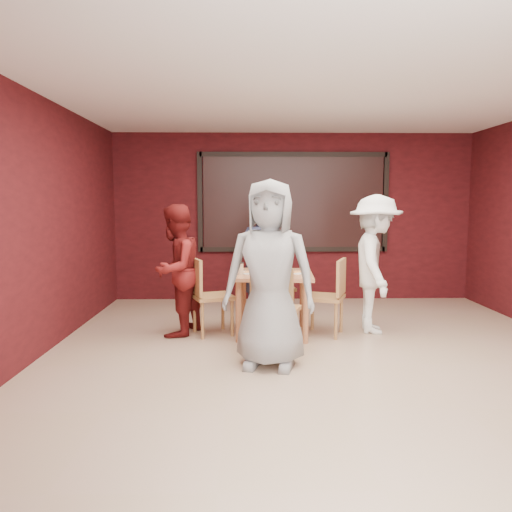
{
  "coord_description": "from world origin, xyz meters",
  "views": [
    {
      "loc": [
        -0.79,
        -4.93,
        1.65
      ],
      "look_at": [
        -0.67,
        1.2,
        0.99
      ],
      "focal_mm": 35.0,
      "sensor_mm": 36.0,
      "label": 1
    }
  ],
  "objects_px": {
    "dining_table": "(272,281)",
    "chair_left": "(206,292)",
    "chair_back": "(275,282)",
    "diner_front": "(269,274)",
    "diner_left": "(176,270)",
    "diner_right": "(375,264)",
    "chair_front": "(274,305)",
    "diner_back": "(259,259)",
    "chair_right": "(331,292)"
  },
  "relations": [
    {
      "from": "dining_table",
      "to": "chair_left",
      "type": "xyz_separation_m",
      "value": [
        -0.82,
        -0.02,
        -0.13
      ]
    },
    {
      "from": "chair_back",
      "to": "chair_left",
      "type": "distance_m",
      "value": 1.18
    },
    {
      "from": "dining_table",
      "to": "diner_front",
      "type": "distance_m",
      "value": 1.26
    },
    {
      "from": "diner_left",
      "to": "diner_right",
      "type": "distance_m",
      "value": 2.51
    },
    {
      "from": "dining_table",
      "to": "diner_front",
      "type": "bearing_deg",
      "value": -94.45
    },
    {
      "from": "chair_front",
      "to": "diner_back",
      "type": "distance_m",
      "value": 2.21
    },
    {
      "from": "chair_front",
      "to": "chair_back",
      "type": "bearing_deg",
      "value": 86.44
    },
    {
      "from": "chair_right",
      "to": "diner_back",
      "type": "height_order",
      "value": "diner_back"
    },
    {
      "from": "dining_table",
      "to": "chair_front",
      "type": "height_order",
      "value": "chair_front"
    },
    {
      "from": "diner_back",
      "to": "chair_right",
      "type": "bearing_deg",
      "value": 124.41
    },
    {
      "from": "chair_back",
      "to": "chair_right",
      "type": "distance_m",
      "value": 1.04
    },
    {
      "from": "chair_front",
      "to": "diner_right",
      "type": "bearing_deg",
      "value": 35.3
    },
    {
      "from": "diner_front",
      "to": "diner_right",
      "type": "relative_size",
      "value": 1.08
    },
    {
      "from": "chair_left",
      "to": "diner_back",
      "type": "distance_m",
      "value": 1.55
    },
    {
      "from": "chair_right",
      "to": "diner_right",
      "type": "relative_size",
      "value": 0.55
    },
    {
      "from": "diner_back",
      "to": "diner_left",
      "type": "height_order",
      "value": "diner_left"
    },
    {
      "from": "chair_back",
      "to": "diner_right",
      "type": "bearing_deg",
      "value": -27.9
    },
    {
      "from": "chair_left",
      "to": "dining_table",
      "type": "bearing_deg",
      "value": 1.09
    },
    {
      "from": "diner_back",
      "to": "diner_left",
      "type": "distance_m",
      "value": 1.72
    },
    {
      "from": "diner_back",
      "to": "chair_front",
      "type": "bearing_deg",
      "value": 96.29
    },
    {
      "from": "chair_left",
      "to": "diner_right",
      "type": "distance_m",
      "value": 2.16
    },
    {
      "from": "dining_table",
      "to": "chair_right",
      "type": "bearing_deg",
      "value": -5.47
    },
    {
      "from": "chair_back",
      "to": "chair_right",
      "type": "bearing_deg",
      "value": -51.86
    },
    {
      "from": "dining_table",
      "to": "chair_back",
      "type": "distance_m",
      "value": 0.76
    },
    {
      "from": "chair_front",
      "to": "diner_front",
      "type": "height_order",
      "value": "diner_front"
    },
    {
      "from": "dining_table",
      "to": "chair_right",
      "type": "height_order",
      "value": "chair_right"
    },
    {
      "from": "chair_left",
      "to": "diner_front",
      "type": "height_order",
      "value": "diner_front"
    },
    {
      "from": "chair_left",
      "to": "chair_right",
      "type": "xyz_separation_m",
      "value": [
        1.54,
        -0.05,
        -0.0
      ]
    },
    {
      "from": "dining_table",
      "to": "chair_right",
      "type": "distance_m",
      "value": 0.73
    },
    {
      "from": "chair_right",
      "to": "diner_back",
      "type": "relative_size",
      "value": 0.6
    },
    {
      "from": "chair_right",
      "to": "diner_back",
      "type": "bearing_deg",
      "value": 120.9
    },
    {
      "from": "chair_left",
      "to": "diner_front",
      "type": "distance_m",
      "value": 1.47
    },
    {
      "from": "chair_front",
      "to": "chair_back",
      "type": "relative_size",
      "value": 1.01
    },
    {
      "from": "chair_left",
      "to": "diner_left",
      "type": "relative_size",
      "value": 0.59
    },
    {
      "from": "chair_front",
      "to": "diner_right",
      "type": "relative_size",
      "value": 0.55
    },
    {
      "from": "chair_right",
      "to": "diner_front",
      "type": "relative_size",
      "value": 0.51
    },
    {
      "from": "chair_back",
      "to": "diner_front",
      "type": "distance_m",
      "value": 2.03
    },
    {
      "from": "chair_left",
      "to": "diner_right",
      "type": "relative_size",
      "value": 0.55
    },
    {
      "from": "chair_right",
      "to": "diner_back",
      "type": "distance_m",
      "value": 1.67
    },
    {
      "from": "chair_right",
      "to": "diner_front",
      "type": "distance_m",
      "value": 1.47
    },
    {
      "from": "chair_left",
      "to": "diner_back",
      "type": "bearing_deg",
      "value": 63.01
    },
    {
      "from": "diner_right",
      "to": "chair_left",
      "type": "bearing_deg",
      "value": 100.62
    },
    {
      "from": "dining_table",
      "to": "chair_front",
      "type": "bearing_deg",
      "value": -91.52
    },
    {
      "from": "dining_table",
      "to": "chair_right",
      "type": "xyz_separation_m",
      "value": [
        0.72,
        -0.07,
        -0.14
      ]
    },
    {
      "from": "chair_left",
      "to": "diner_back",
      "type": "xyz_separation_m",
      "value": [
        0.69,
        1.36,
        0.26
      ]
    },
    {
      "from": "chair_right",
      "to": "diner_left",
      "type": "distance_m",
      "value": 1.94
    },
    {
      "from": "chair_right",
      "to": "diner_front",
      "type": "xyz_separation_m",
      "value": [
        -0.81,
        -1.16,
        0.4
      ]
    },
    {
      "from": "chair_back",
      "to": "diner_front",
      "type": "height_order",
      "value": "diner_front"
    },
    {
      "from": "chair_left",
      "to": "chair_right",
      "type": "distance_m",
      "value": 1.54
    },
    {
      "from": "chair_left",
      "to": "diner_left",
      "type": "height_order",
      "value": "diner_left"
    }
  ]
}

